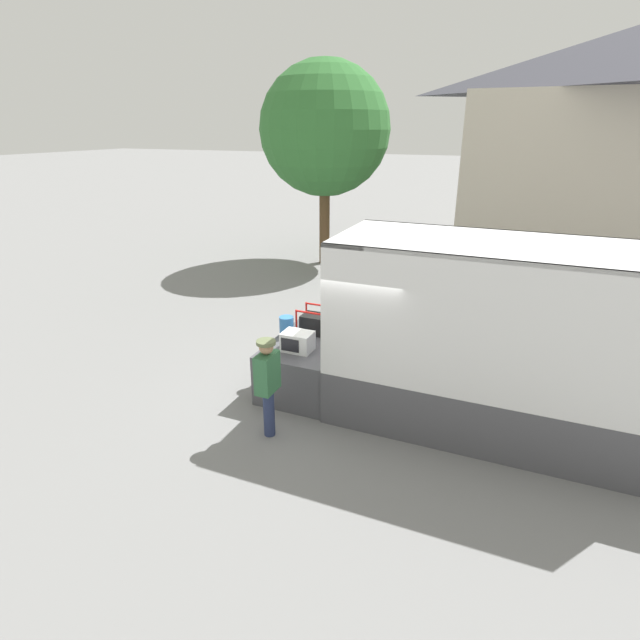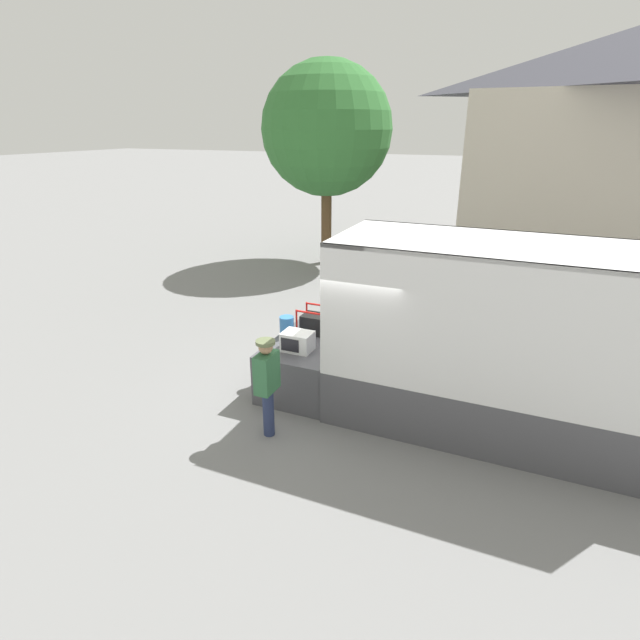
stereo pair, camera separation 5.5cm
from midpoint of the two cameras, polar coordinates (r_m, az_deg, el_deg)
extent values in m
plane|color=gray|center=(9.36, 2.42, -8.37)|extent=(160.00, 160.00, 0.00)
cube|color=#4C4C51|center=(8.71, 17.57, -8.38)|extent=(4.80, 2.11, 0.93)
cube|color=white|center=(9.07, 19.35, 3.12)|extent=(4.80, 0.06, 2.12)
cube|color=white|center=(7.13, 18.00, -1.58)|extent=(4.80, 0.06, 2.12)
cube|color=white|center=(7.81, 19.65, 8.13)|extent=(4.80, 2.11, 0.06)
cylinder|color=#3370B2|center=(8.48, 10.82, -3.50)|extent=(0.32, 0.32, 0.40)
cube|color=#2D7F33|center=(8.41, 13.91, -4.15)|extent=(0.44, 0.32, 0.36)
cube|color=#B2A893|center=(8.08, 17.67, -5.99)|extent=(0.44, 0.32, 0.28)
cube|color=olive|center=(8.47, 14.58, -4.37)|extent=(0.44, 0.32, 0.26)
cube|color=#4C4C51|center=(9.37, -1.39, -5.12)|extent=(1.34, 2.01, 0.93)
cube|color=white|center=(8.78, -2.75, -2.46)|extent=(0.52, 0.40, 0.34)
cube|color=black|center=(8.63, -3.65, -2.90)|extent=(0.34, 0.01, 0.23)
cube|color=black|center=(9.50, -0.78, -0.44)|extent=(0.47, 0.39, 0.36)
cylinder|color=slate|center=(9.43, 0.26, -0.50)|extent=(0.18, 0.22, 0.22)
cylinder|color=red|center=(9.39, -2.89, -0.27)|extent=(0.04, 0.04, 0.50)
cylinder|color=red|center=(9.18, 0.22, -0.77)|extent=(0.04, 0.04, 0.50)
cylinder|color=red|center=(9.78, -1.73, 0.64)|extent=(0.04, 0.04, 0.50)
cylinder|color=red|center=(9.57, 1.27, 0.18)|extent=(0.04, 0.04, 0.50)
cylinder|color=red|center=(9.20, -1.36, 0.83)|extent=(0.55, 0.04, 0.04)
cylinder|color=red|center=(9.59, -0.25, 1.71)|extent=(0.55, 0.04, 0.04)
cylinder|color=#3370B2|center=(9.35, -4.01, -0.76)|extent=(0.27, 0.27, 0.39)
cylinder|color=navy|center=(8.06, -6.05, -10.51)|extent=(0.18, 0.18, 0.80)
cube|color=#336B42|center=(7.71, -6.25, -6.00)|extent=(0.24, 0.44, 0.63)
sphere|color=tan|center=(7.53, -6.38, -3.13)|extent=(0.22, 0.22, 0.22)
cylinder|color=#606B47|center=(7.49, -6.41, -2.56)|extent=(0.30, 0.30, 0.05)
cube|color=beige|center=(20.19, 30.96, 13.29)|extent=(9.69, 7.05, 5.64)
cylinder|color=brown|center=(17.89, 0.43, 10.57)|extent=(0.36, 0.36, 2.58)
sphere|color=#337033|center=(17.57, 0.46, 20.96)|extent=(4.31, 4.31, 4.31)
camera|label=1|loc=(0.03, -90.18, -0.07)|focal=28.00mm
camera|label=2|loc=(0.03, 89.82, 0.07)|focal=28.00mm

